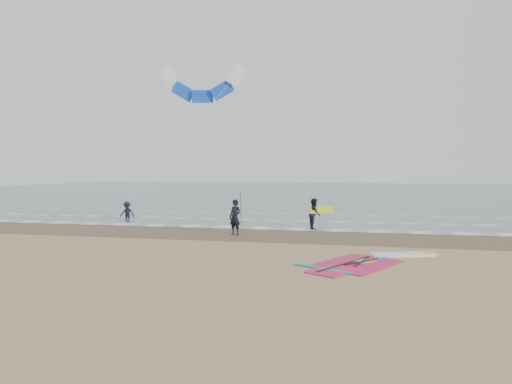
% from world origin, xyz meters
% --- Properties ---
extents(ground, '(120.00, 120.00, 0.00)m').
position_xyz_m(ground, '(0.00, 0.00, 0.00)').
color(ground, tan).
rests_on(ground, ground).
extents(sea_water, '(120.00, 80.00, 0.02)m').
position_xyz_m(sea_water, '(0.00, 48.00, 0.01)').
color(sea_water, '#47605E').
rests_on(sea_water, ground).
extents(wet_sand_band, '(120.00, 5.00, 0.01)m').
position_xyz_m(wet_sand_band, '(0.00, 6.00, 0.00)').
color(wet_sand_band, brown).
rests_on(wet_sand_band, ground).
extents(foam_waterline, '(120.00, 9.15, 0.02)m').
position_xyz_m(foam_waterline, '(0.00, 10.44, 0.03)').
color(foam_waterline, white).
rests_on(foam_waterline, ground).
extents(windsurf_rig, '(5.18, 4.91, 0.12)m').
position_xyz_m(windsurf_rig, '(3.45, 0.12, 0.03)').
color(windsurf_rig, white).
rests_on(windsurf_rig, ground).
extents(person_standing, '(0.77, 0.65, 1.79)m').
position_xyz_m(person_standing, '(-2.94, 5.55, 0.90)').
color(person_standing, black).
rests_on(person_standing, ground).
extents(person_walking, '(0.83, 0.96, 1.71)m').
position_xyz_m(person_walking, '(0.78, 8.44, 0.86)').
color(person_walking, black).
rests_on(person_walking, ground).
extents(person_wading, '(1.01, 0.62, 1.51)m').
position_xyz_m(person_wading, '(-11.64, 10.92, 0.76)').
color(person_wading, black).
rests_on(person_wading, ground).
extents(held_pole, '(0.17, 0.86, 1.82)m').
position_xyz_m(held_pole, '(-2.64, 5.55, 1.31)').
color(held_pole, black).
rests_on(held_pole, ground).
extents(carried_kiteboard, '(1.30, 0.51, 0.39)m').
position_xyz_m(carried_kiteboard, '(1.18, 8.34, 1.08)').
color(carried_kiteboard, yellow).
rests_on(carried_kiteboard, ground).
extents(surf_kite, '(7.03, 4.92, 10.02)m').
position_xyz_m(surf_kite, '(-7.99, 15.59, 9.31)').
color(surf_kite, white).
rests_on(surf_kite, ground).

